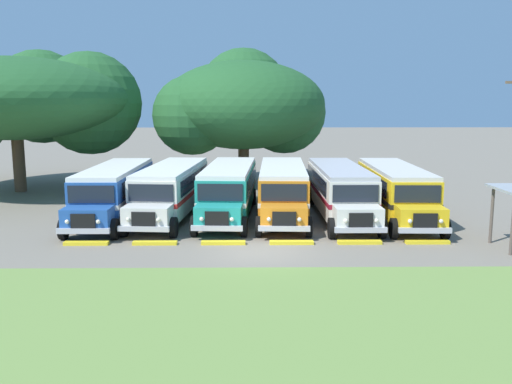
{
  "coord_description": "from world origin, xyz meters",
  "views": [
    {
      "loc": [
        -0.41,
        -22.89,
        6.44
      ],
      "look_at": [
        0.0,
        6.09,
        1.6
      ],
      "focal_mm": 38.57,
      "sensor_mm": 36.0,
      "label": 1
    }
  ],
  "objects_px": {
    "parked_bus_slot_0": "(114,190)",
    "parked_bus_slot_2": "(229,188)",
    "parked_bus_slot_3": "(283,188)",
    "parked_bus_slot_4": "(340,189)",
    "broad_shade_tree": "(244,105)",
    "secondary_tree": "(21,100)",
    "parked_bus_slot_5": "(395,189)",
    "parked_bus_slot_1": "(171,188)"
  },
  "relations": [
    {
      "from": "parked_bus_slot_0",
      "to": "parked_bus_slot_2",
      "type": "height_order",
      "value": "same"
    },
    {
      "from": "parked_bus_slot_2",
      "to": "parked_bus_slot_3",
      "type": "relative_size",
      "value": 1.0
    },
    {
      "from": "parked_bus_slot_4",
      "to": "parked_bus_slot_3",
      "type": "bearing_deg",
      "value": -96.28
    },
    {
      "from": "broad_shade_tree",
      "to": "secondary_tree",
      "type": "bearing_deg",
      "value": -171.42
    },
    {
      "from": "parked_bus_slot_0",
      "to": "parked_bus_slot_5",
      "type": "xyz_separation_m",
      "value": [
        15.57,
        -0.12,
        0.0
      ]
    },
    {
      "from": "parked_bus_slot_2",
      "to": "parked_bus_slot_5",
      "type": "height_order",
      "value": "same"
    },
    {
      "from": "parked_bus_slot_0",
      "to": "secondary_tree",
      "type": "bearing_deg",
      "value": -137.69
    },
    {
      "from": "parked_bus_slot_0",
      "to": "parked_bus_slot_1",
      "type": "relative_size",
      "value": 0.99
    },
    {
      "from": "parked_bus_slot_2",
      "to": "parked_bus_slot_4",
      "type": "distance_m",
      "value": 6.21
    },
    {
      "from": "parked_bus_slot_5",
      "to": "parked_bus_slot_1",
      "type": "bearing_deg",
      "value": -90.67
    },
    {
      "from": "parked_bus_slot_5",
      "to": "broad_shade_tree",
      "type": "distance_m",
      "value": 15.64
    },
    {
      "from": "secondary_tree",
      "to": "parked_bus_slot_2",
      "type": "bearing_deg",
      "value": -31.94
    },
    {
      "from": "broad_shade_tree",
      "to": "secondary_tree",
      "type": "distance_m",
      "value": 16.08
    },
    {
      "from": "parked_bus_slot_5",
      "to": "secondary_tree",
      "type": "distance_m",
      "value": 26.76
    },
    {
      "from": "parked_bus_slot_3",
      "to": "parked_bus_slot_4",
      "type": "distance_m",
      "value": 3.19
    },
    {
      "from": "parked_bus_slot_1",
      "to": "broad_shade_tree",
      "type": "relative_size",
      "value": 0.84
    },
    {
      "from": "parked_bus_slot_5",
      "to": "broad_shade_tree",
      "type": "xyz_separation_m",
      "value": [
        -8.45,
        12.36,
        4.53
      ]
    },
    {
      "from": "parked_bus_slot_0",
      "to": "parked_bus_slot_2",
      "type": "distance_m",
      "value": 6.33
    },
    {
      "from": "parked_bus_slot_3",
      "to": "secondary_tree",
      "type": "height_order",
      "value": "secondary_tree"
    },
    {
      "from": "parked_bus_slot_2",
      "to": "broad_shade_tree",
      "type": "height_order",
      "value": "broad_shade_tree"
    },
    {
      "from": "parked_bus_slot_0",
      "to": "parked_bus_slot_2",
      "type": "xyz_separation_m",
      "value": [
        6.32,
        0.44,
        0.0
      ]
    },
    {
      "from": "parked_bus_slot_2",
      "to": "secondary_tree",
      "type": "height_order",
      "value": "secondary_tree"
    },
    {
      "from": "parked_bus_slot_5",
      "to": "broad_shade_tree",
      "type": "height_order",
      "value": "broad_shade_tree"
    },
    {
      "from": "parked_bus_slot_2",
      "to": "parked_bus_slot_3",
      "type": "distance_m",
      "value": 3.02
    },
    {
      "from": "parked_bus_slot_2",
      "to": "parked_bus_slot_3",
      "type": "bearing_deg",
      "value": 91.9
    },
    {
      "from": "parked_bus_slot_0",
      "to": "secondary_tree",
      "type": "height_order",
      "value": "secondary_tree"
    },
    {
      "from": "parked_bus_slot_0",
      "to": "parked_bus_slot_4",
      "type": "bearing_deg",
      "value": 90.65
    },
    {
      "from": "parked_bus_slot_5",
      "to": "parked_bus_slot_2",
      "type": "bearing_deg",
      "value": -91.97
    },
    {
      "from": "parked_bus_slot_3",
      "to": "secondary_tree",
      "type": "xyz_separation_m",
      "value": [
        -18.11,
        9.5,
        4.9
      ]
    },
    {
      "from": "parked_bus_slot_0",
      "to": "parked_bus_slot_5",
      "type": "bearing_deg",
      "value": 90.18
    },
    {
      "from": "parked_bus_slot_2",
      "to": "parked_bus_slot_4",
      "type": "relative_size",
      "value": 1.01
    },
    {
      "from": "parked_bus_slot_0",
      "to": "parked_bus_slot_2",
      "type": "bearing_deg",
      "value": 94.6
    },
    {
      "from": "parked_bus_slot_3",
      "to": "parked_bus_slot_0",
      "type": "bearing_deg",
      "value": -85.04
    },
    {
      "from": "parked_bus_slot_4",
      "to": "parked_bus_slot_0",
      "type": "bearing_deg",
      "value": -90.14
    },
    {
      "from": "parked_bus_slot_4",
      "to": "parked_bus_slot_5",
      "type": "height_order",
      "value": "same"
    },
    {
      "from": "parked_bus_slot_1",
      "to": "parked_bus_slot_2",
      "type": "height_order",
      "value": "same"
    },
    {
      "from": "parked_bus_slot_4",
      "to": "parked_bus_slot_5",
      "type": "xyz_separation_m",
      "value": [
        3.06,
        -0.13,
        0.0
      ]
    },
    {
      "from": "parked_bus_slot_1",
      "to": "broad_shade_tree",
      "type": "height_order",
      "value": "broad_shade_tree"
    },
    {
      "from": "parked_bus_slot_0",
      "to": "parked_bus_slot_5",
      "type": "distance_m",
      "value": 15.57
    },
    {
      "from": "parked_bus_slot_1",
      "to": "parked_bus_slot_4",
      "type": "height_order",
      "value": "same"
    },
    {
      "from": "parked_bus_slot_1",
      "to": "parked_bus_slot_5",
      "type": "relative_size",
      "value": 1.01
    },
    {
      "from": "parked_bus_slot_2",
      "to": "broad_shade_tree",
      "type": "distance_m",
      "value": 12.67
    }
  ]
}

